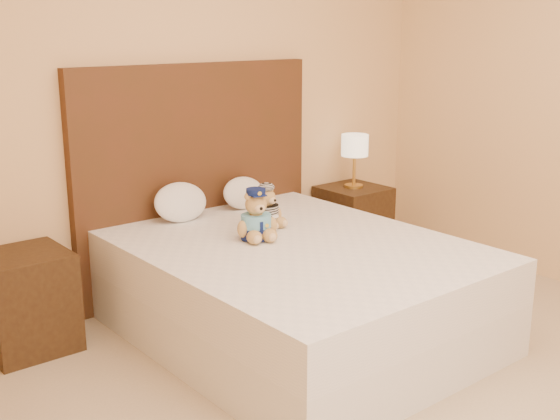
% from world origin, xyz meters
% --- Properties ---
extents(room_walls, '(4.04, 4.52, 2.72)m').
position_xyz_m(room_walls, '(0.00, 0.46, 1.81)').
color(room_walls, '#E2B67B').
rests_on(room_walls, ground).
extents(bed, '(1.60, 2.00, 0.55)m').
position_xyz_m(bed, '(0.00, 1.20, 0.28)').
color(bed, white).
rests_on(bed, ground).
extents(headboard, '(1.75, 0.08, 1.50)m').
position_xyz_m(headboard, '(0.00, 2.21, 0.75)').
color(headboard, '#482515').
rests_on(headboard, ground).
extents(nightstand_left, '(0.45, 0.45, 0.55)m').
position_xyz_m(nightstand_left, '(-1.25, 2.00, 0.28)').
color(nightstand_left, '#392612').
rests_on(nightstand_left, ground).
extents(nightstand_right, '(0.45, 0.45, 0.55)m').
position_xyz_m(nightstand_right, '(1.25, 2.00, 0.28)').
color(nightstand_right, '#392612').
rests_on(nightstand_right, ground).
extents(lamp, '(0.20, 0.20, 0.40)m').
position_xyz_m(lamp, '(1.25, 2.00, 0.85)').
color(lamp, gold).
rests_on(lamp, nightstand_right).
extents(teddy_police, '(0.31, 0.30, 0.29)m').
position_xyz_m(teddy_police, '(-0.12, 1.41, 0.70)').
color(teddy_police, '#AD8C43').
rests_on(teddy_police, bed).
extents(teddy_prisoner, '(0.26, 0.25, 0.25)m').
position_xyz_m(teddy_prisoner, '(0.08, 1.57, 0.68)').
color(teddy_prisoner, '#AD8C43').
rests_on(teddy_prisoner, bed).
extents(pillow_left, '(0.36, 0.24, 0.26)m').
position_xyz_m(pillow_left, '(-0.24, 2.03, 0.68)').
color(pillow_left, white).
rests_on(pillow_left, bed).
extents(pillow_right, '(0.32, 0.21, 0.22)m').
position_xyz_m(pillow_right, '(0.25, 2.03, 0.66)').
color(pillow_right, white).
rests_on(pillow_right, bed).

